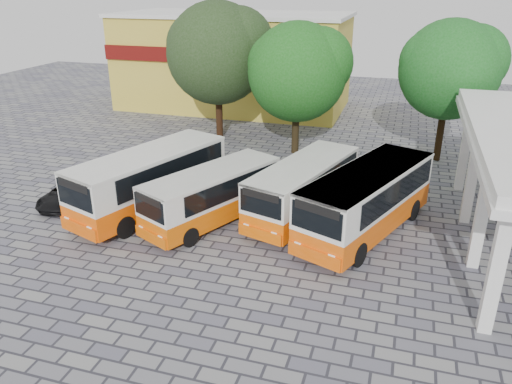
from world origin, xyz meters
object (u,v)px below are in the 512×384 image
(bus_far_right, at_px, (367,198))
(parked_car, at_px, (67,193))
(bus_centre_left, at_px, (213,193))
(bus_far_left, at_px, (150,178))
(bus_centre_right, at_px, (303,186))

(bus_far_right, xyz_separation_m, parked_car, (-15.36, -1.09, -1.24))
(bus_far_right, height_order, parked_car, bus_far_right)
(bus_centre_left, xyz_separation_m, bus_far_right, (7.17, 0.94, 0.26))
(bus_far_left, height_order, bus_centre_left, bus_far_left)
(bus_far_left, height_order, bus_far_right, bus_far_left)
(bus_centre_right, distance_m, parked_car, 12.43)
(bus_far_left, height_order, bus_centre_right, bus_far_left)
(bus_centre_left, height_order, parked_car, bus_centre_left)
(parked_car, bearing_deg, bus_far_left, -1.72)
(bus_far_left, distance_m, bus_centre_right, 7.67)
(bus_far_right, relative_size, parked_car, 2.29)
(bus_centre_left, distance_m, bus_far_right, 7.23)
(bus_far_left, xyz_separation_m, bus_centre_right, (7.50, 1.62, -0.19))
(bus_centre_right, bearing_deg, bus_far_left, -151.22)
(bus_far_left, xyz_separation_m, parked_car, (-4.71, -0.48, -1.25))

